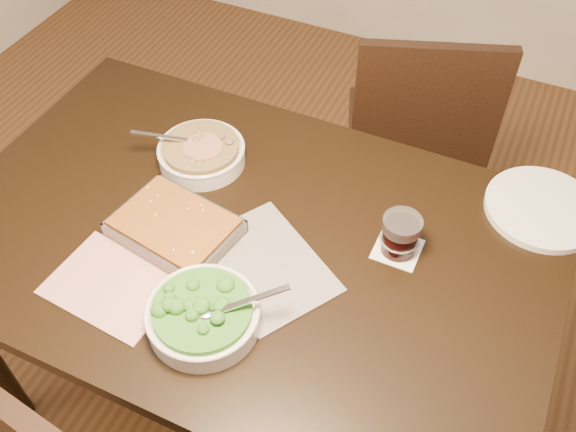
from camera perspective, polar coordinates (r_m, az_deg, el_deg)
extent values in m
plane|color=#482B14|center=(2.09, -2.77, -15.06)|extent=(4.00, 4.00, 0.00)
cube|color=black|center=(1.48, -3.79, -2.24)|extent=(1.40, 0.90, 0.04)
cube|color=black|center=(1.53, -3.66, -3.91)|extent=(1.26, 0.76, 0.08)
cylinder|color=black|center=(2.21, -13.23, 3.53)|extent=(0.07, 0.07, 0.71)
cylinder|color=black|center=(1.93, 18.95, -7.48)|extent=(0.07, 0.07, 0.71)
cube|color=#A02D2F|center=(1.42, -15.30, -5.97)|extent=(0.28, 0.22, 0.01)
cube|color=#23232A|center=(1.41, -2.03, -4.37)|extent=(0.37, 0.35, 0.01)
cube|color=white|center=(1.46, 9.70, -2.93)|extent=(0.10, 0.10, 0.00)
cylinder|color=silver|center=(1.63, -7.66, 5.35)|extent=(0.22, 0.22, 0.04)
torus|color=silver|center=(1.61, -7.75, 5.99)|extent=(0.22, 0.22, 0.01)
cylinder|color=#39250F|center=(1.61, -7.76, 6.09)|extent=(0.19, 0.19, 0.02)
cube|color=silver|center=(1.61, -10.16, 6.27)|extent=(0.12, 0.08, 0.04)
cylinder|color=maroon|center=(1.60, -7.57, 6.14)|extent=(0.10, 0.10, 0.00)
cylinder|color=silver|center=(1.32, -7.51, -8.95)|extent=(0.23, 0.23, 0.04)
torus|color=silver|center=(1.29, -7.63, -8.33)|extent=(0.23, 0.23, 0.01)
cylinder|color=#104811|center=(1.29, -7.64, -8.23)|extent=(0.20, 0.20, 0.02)
cube|color=silver|center=(1.28, -4.46, -7.37)|extent=(0.13, 0.10, 0.05)
cube|color=silver|center=(1.48, -9.90, -1.57)|extent=(0.29, 0.24, 0.01)
cube|color=#53260B|center=(1.46, -10.02, -0.96)|extent=(0.28, 0.22, 0.04)
cube|color=silver|center=(1.51, -7.67, 1.20)|extent=(0.26, 0.05, 0.04)
cube|color=silver|center=(1.43, -12.48, -3.41)|extent=(0.26, 0.05, 0.04)
cube|color=silver|center=(1.41, -6.03, -3.32)|extent=(0.04, 0.19, 0.04)
cube|color=silver|center=(1.54, -13.64, 1.05)|extent=(0.04, 0.19, 0.04)
cylinder|color=black|center=(1.43, 9.88, -2.00)|extent=(0.08, 0.08, 0.07)
cylinder|color=silver|center=(1.39, 10.13, -0.74)|extent=(0.09, 0.09, 0.03)
cylinder|color=silver|center=(1.62, 21.67, 0.64)|extent=(0.27, 0.27, 0.02)
cube|color=black|center=(2.23, 10.94, 7.22)|extent=(0.55, 0.55, 0.04)
cylinder|color=black|center=(2.54, 14.13, 5.70)|extent=(0.04, 0.04, 0.42)
cylinder|color=black|center=(2.29, 14.86, -0.49)|extent=(0.04, 0.04, 0.42)
cylinder|color=black|center=(2.50, 5.83, 6.33)|extent=(0.04, 0.04, 0.42)
cylinder|color=black|center=(2.24, 5.67, 0.09)|extent=(0.04, 0.04, 0.42)
cube|color=black|center=(1.93, 12.22, 8.91)|extent=(0.41, 0.18, 0.46)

